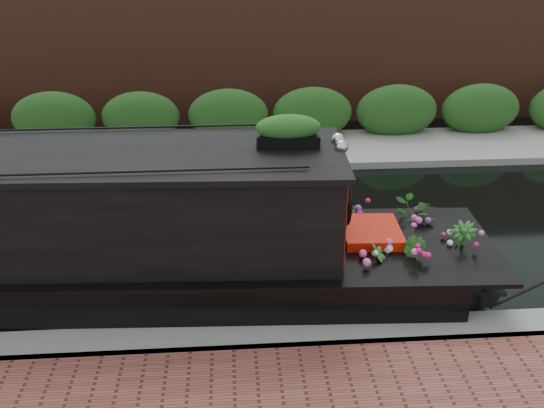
{
  "coord_description": "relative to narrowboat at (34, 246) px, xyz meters",
  "views": [
    {
      "loc": [
        0.04,
        -9.86,
        5.27
      ],
      "look_at": [
        0.71,
        -0.6,
        0.89
      ],
      "focal_mm": 40.0,
      "sensor_mm": 36.0,
      "label": 1
    }
  ],
  "objects": [
    {
      "name": "rope_fender",
      "position": [
        6.95,
        -0.0,
        -0.71
      ],
      "size": [
        0.4,
        0.4,
        0.4
      ],
      "primitive_type": "cylinder",
      "rotation": [
        1.57,
        0.0,
        0.0
      ],
      "color": "olive",
      "rests_on": "ground"
    },
    {
      "name": "near_bank_coping",
      "position": [
        2.89,
        -1.45,
        -0.91
      ],
      "size": [
        40.0,
        0.6,
        0.5
      ],
      "primitive_type": "cube",
      "color": "gray",
      "rests_on": "ground"
    },
    {
      "name": "far_bank_path",
      "position": [
        2.89,
        6.05,
        -0.91
      ],
      "size": [
        40.0,
        2.4,
        0.34
      ],
      "primitive_type": "cube",
      "color": "gray",
      "rests_on": "ground"
    },
    {
      "name": "ground",
      "position": [
        2.89,
        1.85,
        -0.91
      ],
      "size": [
        80.0,
        80.0,
        0.0
      ],
      "primitive_type": "plane",
      "color": "black",
      "rests_on": "ground"
    },
    {
      "name": "far_hedge",
      "position": [
        2.89,
        6.95,
        -0.91
      ],
      "size": [
        40.0,
        1.1,
        2.8
      ],
      "primitive_type": "cube",
      "color": "#1F4A18",
      "rests_on": "ground"
    },
    {
      "name": "narrowboat",
      "position": [
        0.0,
        0.0,
        0.0
      ],
      "size": [
        13.12,
        2.87,
        3.07
      ],
      "rotation": [
        0.0,
        0.0,
        -0.05
      ],
      "color": "black",
      "rests_on": "ground"
    },
    {
      "name": "far_brick_wall",
      "position": [
        2.89,
        9.05,
        -0.91
      ],
      "size": [
        40.0,
        1.0,
        8.0
      ],
      "primitive_type": "cube",
      "color": "#552B1C",
      "rests_on": "ground"
    }
  ]
}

